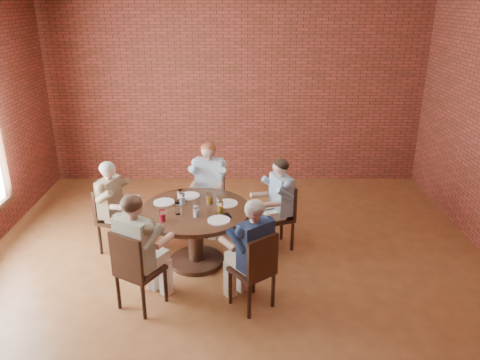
{
  "coord_description": "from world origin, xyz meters",
  "views": [
    {
      "loc": [
        0.06,
        -4.56,
        3.13
      ],
      "look_at": [
        0.07,
        1.0,
        0.95
      ],
      "focal_mm": 35.0,
      "sensor_mm": 36.0,
      "label": 1
    }
  ],
  "objects_px": {
    "chair_c": "(110,216)",
    "diner_c": "(114,208)",
    "diner_a": "(277,205)",
    "diner_b": "(209,187)",
    "diner_d": "(139,252)",
    "diner_e": "(252,254)",
    "dining_table": "(195,225)",
    "chair_a": "(282,213)",
    "chair_e": "(256,269)",
    "chair_b": "(210,195)",
    "chair_d": "(135,268)",
    "smartphone": "(227,216)"
  },
  "relations": [
    {
      "from": "chair_b",
      "to": "diner_a",
      "type": "bearing_deg",
      "value": -27.72
    },
    {
      "from": "diner_a",
      "to": "smartphone",
      "type": "height_order",
      "value": "diner_a"
    },
    {
      "from": "chair_a",
      "to": "chair_d",
      "type": "xyz_separation_m",
      "value": [
        -1.65,
        -1.36,
        0.02
      ]
    },
    {
      "from": "chair_e",
      "to": "diner_e",
      "type": "xyz_separation_m",
      "value": [
        -0.05,
        0.06,
        0.14
      ]
    },
    {
      "from": "diner_d",
      "to": "chair_e",
      "type": "height_order",
      "value": "diner_d"
    },
    {
      "from": "chair_a",
      "to": "diner_d",
      "type": "height_order",
      "value": "diner_d"
    },
    {
      "from": "chair_c",
      "to": "smartphone",
      "type": "relative_size",
      "value": 6.52
    },
    {
      "from": "diner_d",
      "to": "diner_e",
      "type": "distance_m",
      "value": 1.18
    },
    {
      "from": "diner_a",
      "to": "diner_e",
      "type": "distance_m",
      "value": 1.32
    },
    {
      "from": "chair_e",
      "to": "chair_d",
      "type": "bearing_deg",
      "value": -37.34
    },
    {
      "from": "chair_b",
      "to": "diner_e",
      "type": "distance_m",
      "value": 1.97
    },
    {
      "from": "dining_table",
      "to": "diner_e",
      "type": "relative_size",
      "value": 1.08
    },
    {
      "from": "diner_b",
      "to": "chair_a",
      "type": "bearing_deg",
      "value": -21.11
    },
    {
      "from": "diner_e",
      "to": "smartphone",
      "type": "bearing_deg",
      "value": -105.53
    },
    {
      "from": "chair_c",
      "to": "chair_d",
      "type": "relative_size",
      "value": 0.95
    },
    {
      "from": "chair_a",
      "to": "diner_c",
      "type": "height_order",
      "value": "diner_c"
    },
    {
      "from": "dining_table",
      "to": "chair_d",
      "type": "height_order",
      "value": "chair_d"
    },
    {
      "from": "diner_e",
      "to": "diner_b",
      "type": "bearing_deg",
      "value": -110.65
    },
    {
      "from": "diner_c",
      "to": "chair_e",
      "type": "bearing_deg",
      "value": -107.94
    },
    {
      "from": "diner_b",
      "to": "chair_c",
      "type": "xyz_separation_m",
      "value": [
        -1.25,
        -0.6,
        -0.16
      ]
    },
    {
      "from": "diner_c",
      "to": "chair_d",
      "type": "xyz_separation_m",
      "value": [
        0.52,
        -1.26,
        -0.11
      ]
    },
    {
      "from": "chair_b",
      "to": "diner_c",
      "type": "relative_size",
      "value": 0.74
    },
    {
      "from": "diner_d",
      "to": "chair_e",
      "type": "bearing_deg",
      "value": -152.33
    },
    {
      "from": "diner_a",
      "to": "diner_b",
      "type": "distance_m",
      "value": 1.07
    },
    {
      "from": "diner_d",
      "to": "smartphone",
      "type": "distance_m",
      "value": 1.13
    },
    {
      "from": "chair_a",
      "to": "chair_c",
      "type": "xyz_separation_m",
      "value": [
        -2.23,
        -0.08,
        -0.0
      ]
    },
    {
      "from": "diner_b",
      "to": "diner_c",
      "type": "distance_m",
      "value": 1.33
    },
    {
      "from": "diner_a",
      "to": "diner_b",
      "type": "bearing_deg",
      "value": -142.28
    },
    {
      "from": "diner_c",
      "to": "dining_table",
      "type": "bearing_deg",
      "value": -90.0
    },
    {
      "from": "chair_b",
      "to": "chair_c",
      "type": "distance_m",
      "value": 1.43
    },
    {
      "from": "chair_d",
      "to": "chair_a",
      "type": "bearing_deg",
      "value": -109.76
    },
    {
      "from": "dining_table",
      "to": "diner_e",
      "type": "bearing_deg",
      "value": -52.3
    },
    {
      "from": "dining_table",
      "to": "diner_a",
      "type": "distance_m",
      "value": 1.11
    },
    {
      "from": "dining_table",
      "to": "smartphone",
      "type": "relative_size",
      "value": 10.03
    },
    {
      "from": "dining_table",
      "to": "chair_a",
      "type": "bearing_deg",
      "value": 21.56
    },
    {
      "from": "chair_d",
      "to": "chair_e",
      "type": "distance_m",
      "value": 1.26
    },
    {
      "from": "dining_table",
      "to": "diner_d",
      "type": "bearing_deg",
      "value": -120.58
    },
    {
      "from": "chair_e",
      "to": "chair_b",
      "type": "bearing_deg",
      "value": -110.79
    },
    {
      "from": "chair_a",
      "to": "chair_c",
      "type": "distance_m",
      "value": 2.23
    },
    {
      "from": "smartphone",
      "to": "chair_b",
      "type": "bearing_deg",
      "value": 81.57
    },
    {
      "from": "diner_a",
      "to": "diner_b",
      "type": "xyz_separation_m",
      "value": [
        -0.92,
        0.54,
        0.02
      ]
    },
    {
      "from": "diner_a",
      "to": "chair_e",
      "type": "height_order",
      "value": "diner_a"
    },
    {
      "from": "chair_e",
      "to": "dining_table",
      "type": "bearing_deg",
      "value": -90.0
    },
    {
      "from": "chair_c",
      "to": "diner_c",
      "type": "distance_m",
      "value": 0.15
    },
    {
      "from": "dining_table",
      "to": "chair_d",
      "type": "distance_m",
      "value": 1.08
    },
    {
      "from": "diner_d",
      "to": "diner_e",
      "type": "bearing_deg",
      "value": -149.59
    },
    {
      "from": "chair_e",
      "to": "diner_e",
      "type": "relative_size",
      "value": 0.71
    },
    {
      "from": "dining_table",
      "to": "chair_e",
      "type": "bearing_deg",
      "value": -52.3
    },
    {
      "from": "diner_a",
      "to": "diner_c",
      "type": "xyz_separation_m",
      "value": [
        -2.1,
        -0.08,
        -0.01
      ]
    },
    {
      "from": "chair_a",
      "to": "chair_d",
      "type": "bearing_deg",
      "value": -71.9
    }
  ]
}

